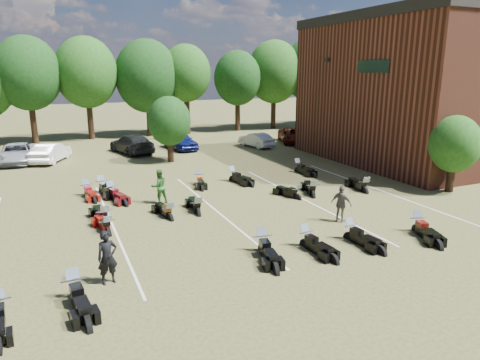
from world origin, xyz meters
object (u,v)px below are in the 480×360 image
motorcycle_7 (108,234)px  motorcycle_0 (1,319)px  car_4 (180,141)px  person_green (159,186)px  person_grey (341,204)px  motorcycle_3 (306,247)px  person_black (107,257)px  motorcycle_14 (112,198)px

motorcycle_7 → motorcycle_0: bearing=47.2°
car_4 → person_green: size_ratio=2.51×
car_4 → motorcycle_0: 26.58m
person_grey → motorcycle_7: person_grey is taller
motorcycle_3 → person_green: bearing=110.9°
car_4 → person_black: 24.44m
person_green → motorcycle_0: person_green is taller
motorcycle_7 → person_grey: bearing=156.2°
person_green → motorcycle_0: 11.11m
car_4 → motorcycle_14: 15.00m
car_4 → person_green: bearing=-117.8°
motorcycle_0 → car_4: bearing=59.3°
motorcycle_7 → person_green: bearing=-140.2°
car_4 → motorcycle_0: bearing=-124.8°
motorcycle_3 → motorcycle_0: bearing=179.6°
person_grey → motorcycle_3: (-3.04, -1.84, -0.85)m
person_black → person_grey: (10.52, 1.75, -0.05)m
motorcycle_3 → person_grey: bearing=26.2°
person_black → motorcycle_3: 7.54m
person_grey → car_4: bearing=-24.2°
person_grey → motorcycle_0: size_ratio=0.79×
person_green → motorcycle_3: 8.94m
person_black → motorcycle_3: bearing=-11.0°
motorcycle_14 → motorcycle_7: bearing=-114.0°
person_black → motorcycle_0: person_black is taller
motorcycle_0 → motorcycle_14: motorcycle_14 is taller
person_green → person_grey: (6.94, -6.15, -0.05)m
car_4 → person_grey: bearing=-93.6°
person_green → motorcycle_14: 3.06m
person_green → motorcycle_0: size_ratio=0.84×
person_green → motorcycle_14: bearing=-47.6°
person_black → motorcycle_7: person_black is taller
person_black → person_green: (3.59, 7.91, 0.00)m
person_black → person_green: person_green is taller
motorcycle_7 → motorcycle_14: bearing=-108.0°
motorcycle_0 → motorcycle_14: size_ratio=0.92×
person_black → person_grey: 10.67m
person_black → car_4: bearing=58.1°
car_4 → person_grey: size_ratio=2.67×
motorcycle_14 → person_black: bearing=-112.9°
motorcycle_7 → motorcycle_14: 5.48m
person_green → motorcycle_3: bearing=109.5°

